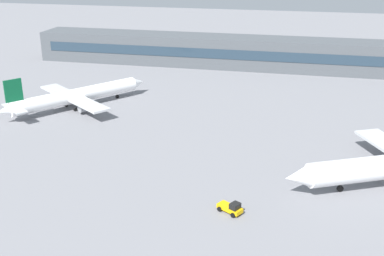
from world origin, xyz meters
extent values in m
plane|color=gray|center=(0.00, 40.00, 0.00)|extent=(400.00, 400.00, 0.00)
cube|color=#4C5156|center=(0.00, 101.79, 4.50)|extent=(138.30, 12.00, 9.00)
cube|color=#263847|center=(0.00, 95.74, 4.95)|extent=(131.38, 0.16, 2.80)
cone|color=white|center=(12.81, 23.48, 3.26)|extent=(5.28, 5.03, 3.56)
cylinder|color=black|center=(19.09, 26.62, 0.49)|extent=(1.06, 0.79, 0.99)
cylinder|color=white|center=(-37.15, 54.56, 2.81)|extent=(20.64, 26.66, 3.23)
cone|color=white|center=(-27.28, 68.11, 2.81)|extent=(4.58, 4.68, 3.07)
cone|color=white|center=(-46.93, 41.13, 2.81)|extent=(3.73, 3.95, 2.26)
cube|color=#0C5933|center=(-45.41, 43.21, 6.76)|extent=(2.45, 3.21, 4.68)
cube|color=silver|center=(-45.56, 43.00, 2.98)|extent=(8.28, 6.93, 0.20)
cube|color=silver|center=(-37.65, 53.87, 2.55)|extent=(23.03, 18.32, 0.43)
cylinder|color=gray|center=(-33.53, 50.86, 1.35)|extent=(2.98, 3.20, 1.70)
cylinder|color=gray|center=(-41.78, 56.87, 1.35)|extent=(2.98, 3.20, 1.70)
cylinder|color=black|center=(-30.84, 63.22, 0.43)|extent=(0.78, 0.89, 0.85)
cylinder|color=black|center=(-36.36, 51.88, 0.43)|extent=(0.78, 0.89, 0.85)
cylinder|color=black|center=(-39.94, 54.48, 0.43)|extent=(0.78, 0.89, 0.85)
cube|color=#F2B20C|center=(3.82, 16.98, 0.65)|extent=(3.87, 3.11, 0.60)
cube|color=black|center=(4.59, 16.52, 1.30)|extent=(1.66, 1.76, 0.90)
cylinder|color=black|center=(4.46, 15.70, 0.35)|extent=(0.73, 0.57, 0.70)
cylinder|color=black|center=(5.24, 17.05, 0.35)|extent=(0.73, 0.57, 0.70)
cylinder|color=black|center=(2.39, 16.91, 0.35)|extent=(0.73, 0.57, 0.70)
cylinder|color=black|center=(3.17, 18.25, 0.35)|extent=(0.73, 0.57, 0.70)
camera|label=1|loc=(11.63, -40.18, 34.64)|focal=44.49mm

